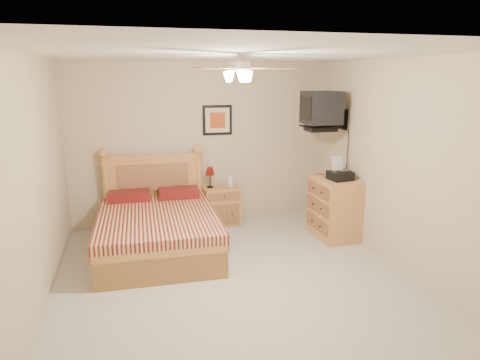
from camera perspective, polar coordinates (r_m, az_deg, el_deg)
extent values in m
plane|color=#ACA79B|center=(5.00, -0.63, -13.53)|extent=(4.50, 4.50, 0.00)
cube|color=white|center=(4.45, -0.72, 16.44)|extent=(4.00, 4.50, 0.04)
cube|color=#C6B392|center=(6.73, -5.30, 4.78)|extent=(4.00, 0.04, 2.50)
cube|color=#C6B392|center=(2.54, 11.82, -10.68)|extent=(4.00, 0.04, 2.50)
cube|color=#C6B392|center=(4.53, -26.02, -0.94)|extent=(0.04, 4.50, 2.50)
cube|color=#C6B392|center=(5.39, 20.43, 1.74)|extent=(0.04, 4.50, 2.50)
cube|color=#C58346|center=(6.76, -2.56, -3.41)|extent=(0.58, 0.44, 0.60)
imported|color=silver|center=(6.65, -1.28, -0.01)|extent=(0.11, 0.11, 0.22)
cube|color=black|center=(6.71, -3.04, 7.98)|extent=(0.46, 0.04, 0.46)
cube|color=#BB6E3A|center=(6.32, 12.45, -3.64)|extent=(0.54, 0.76, 0.88)
imported|color=#B1A391|center=(6.36, 11.09, 0.75)|extent=(0.26, 0.29, 0.02)
imported|color=gray|center=(6.35, 11.11, 0.91)|extent=(0.27, 0.29, 0.02)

